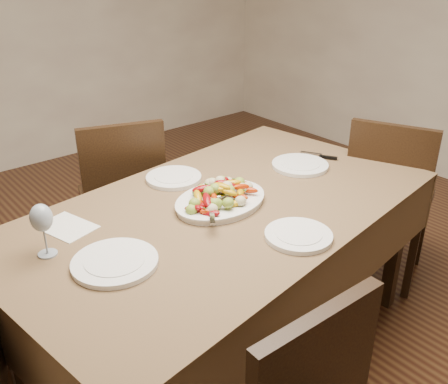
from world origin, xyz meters
TOP-DOWN VIEW (x-y plane):
  - floor at (0.00, 0.00)m, footprint 6.00×6.00m
  - dining_table at (-0.16, 0.18)m, footprint 1.96×1.28m
  - chair_far at (-0.18, 1.04)m, footprint 0.53×0.53m
  - chair_right at (0.95, 0.08)m, footprint 0.55×0.55m
  - serving_platter at (-0.16, 0.20)m, footprint 0.44×0.35m
  - roasted_vegetables at (-0.16, 0.20)m, footprint 0.36×0.27m
  - serving_spoon at (-0.22, 0.15)m, footprint 0.26×0.22m
  - plate_left at (-0.71, 0.09)m, footprint 0.29×0.29m
  - plate_right at (0.38, 0.26)m, footprint 0.27×0.27m
  - plate_far at (-0.17, 0.53)m, footprint 0.25×0.25m
  - plate_near at (-0.12, -0.18)m, footprint 0.25×0.25m
  - wine_glass at (-0.86, 0.29)m, footprint 0.08×0.08m
  - menu_card at (-0.73, 0.43)m, footprint 0.20×0.24m
  - table_knife at (0.56, 0.28)m, footprint 0.11×0.18m

SIDE VIEW (x-z plane):
  - floor at x=0.00m, z-range 0.00..0.00m
  - dining_table at x=-0.16m, z-range 0.00..0.76m
  - chair_far at x=-0.18m, z-range 0.00..0.95m
  - chair_right at x=0.95m, z-range 0.00..0.95m
  - menu_card at x=-0.73m, z-range 0.76..0.76m
  - table_knife at x=0.56m, z-range 0.76..0.77m
  - plate_left at x=-0.71m, z-range 0.76..0.78m
  - plate_right at x=0.38m, z-range 0.76..0.78m
  - plate_far at x=-0.17m, z-range 0.76..0.78m
  - plate_near at x=-0.12m, z-range 0.76..0.78m
  - serving_platter at x=-0.16m, z-range 0.76..0.78m
  - serving_spoon at x=-0.22m, z-range 0.79..0.82m
  - roasted_vegetables at x=-0.16m, z-range 0.78..0.87m
  - wine_glass at x=-0.86m, z-range 0.76..0.96m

